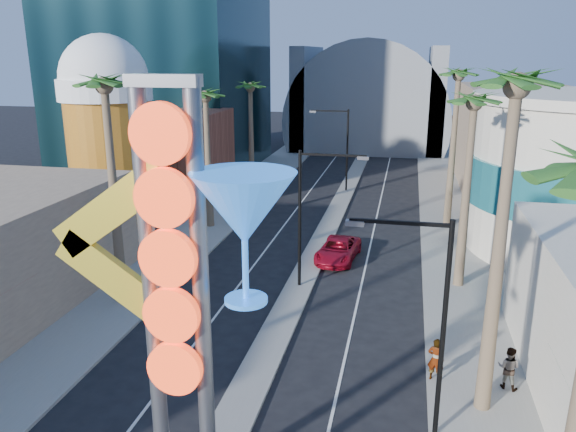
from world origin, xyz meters
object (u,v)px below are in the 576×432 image
Objects in this scene: neon_sign at (205,286)px; red_pickup at (338,250)px; pedestrian_b at (509,368)px; pedestrian_a at (436,359)px.

red_pickup is (0.80, 21.95, -6.61)m from neon_sign.
neon_sign reaches higher than red_pickup.
red_pickup is at bearing 87.91° from neon_sign.
neon_sign is 14.10m from pedestrian_b.
neon_sign is at bearing 63.13° from pedestrian_b.
neon_sign is at bearing 69.19° from pedestrian_a.
neon_sign reaches higher than pedestrian_a.
red_pickup is 2.71× the size of pedestrian_a.
pedestrian_b is at bearing -162.98° from pedestrian_a.
red_pickup is 15.86m from pedestrian_b.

